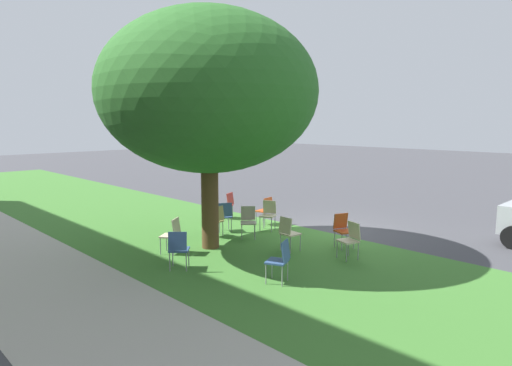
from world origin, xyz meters
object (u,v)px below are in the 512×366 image
Objects in this scene: chair_6 at (227,203)px; chair_8 at (343,228)px; chair_4 at (266,209)px; chair_9 at (172,233)px; street_tree at (208,92)px; chair_0 at (268,213)px; chair_5 at (178,247)px; chair_3 at (248,219)px; chair_11 at (350,237)px; chair_10 at (216,219)px; chair_2 at (288,231)px; chair_7 at (225,214)px; chair_1 at (280,258)px.

chair_6 is 4.68m from chair_8.
chair_4 is 1.00× the size of chair_9.
street_tree is 4.19m from chair_0.
chair_0 and chair_6 have the same top height.
chair_4 is at bearing -69.44° from chair_5.
chair_3 and chair_11 have the same top height.
chair_11 is at bearing 164.58° from chair_4.
chair_0 is at bearing -83.90° from street_tree.
chair_5 is 2.86m from chair_10.
chair_2 is 2.86m from chair_5.
street_tree reaches higher than chair_7.
chair_4 and chair_11 have the same top height.
chair_1 is (-3.23, 2.99, 0.00)m from chair_0.
chair_1 and chair_8 have the same top height.
street_tree is 4.91m from chair_11.
chair_7 is (1.89, -2.92, 0.00)m from chair_5.
chair_7 is at bearing 55.64° from chair_0.
chair_8 and chair_11 have the same top height.
chair_2 and chair_9 have the same top height.
street_tree reaches higher than chair_10.
chair_10 is (-1.58, 1.78, 0.00)m from chair_6.
chair_6 and chair_7 have the same top height.
chair_4 is at bearing -34.49° from chair_2.
chair_1 is 2.31m from chair_5.
chair_11 is (-0.67, 0.67, 0.00)m from chair_8.
chair_4 is at bearing -15.42° from chair_11.
chair_0 is at bearing -77.99° from chair_3.
chair_2 and chair_3 have the same top height.
street_tree is 6.76× the size of chair_10.
chair_5 is at bearing 25.97° from chair_1.
chair_10 is at bearing 14.85° from chair_11.
chair_2 and chair_8 have the same top height.
chair_6 is (2.26, -1.18, 0.00)m from chair_3.
chair_8 is (-4.68, 0.11, 0.00)m from chair_6.
chair_2 and chair_4 have the same top height.
chair_5 is 1.00× the size of chair_8.
chair_3 is 1.00× the size of chair_8.
chair_8 and chair_10 have the same top height.
street_tree is at bearing 132.95° from chair_10.
chair_11 is at bearing -140.15° from chair_9.
chair_7 is at bearing 2.52° from chair_3.
chair_2 is 2.64m from chair_7.
street_tree is at bearing -60.77° from chair_5.
chair_4 and chair_7 have the same top height.
chair_8 is at bearing -110.28° from chair_5.
chair_0 and chair_1 have the same top height.
chair_2 is 1.00× the size of chair_8.
chair_0 is at bearing -33.23° from chair_2.
chair_0 is 1.00× the size of chair_2.
chair_4 is 2.05m from chair_10.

